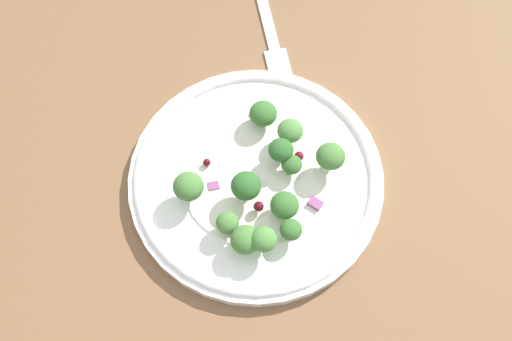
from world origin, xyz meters
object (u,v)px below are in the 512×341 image
object	(u,v)px
plate	(256,179)
broccoli_floret_1	(330,157)
broccoli_floret_2	(291,230)
fork	(266,17)
broccoli_floret_0	(246,186)

from	to	relation	value
plate	broccoli_floret_1	distance (cm)	7.53
plate	broccoli_floret_2	world-z (taller)	broccoli_floret_2
plate	fork	bearing A→B (deg)	63.23
broccoli_floret_0	fork	distance (cm)	22.27
broccoli_floret_0	broccoli_floret_2	distance (cm)	5.72
broccoli_floret_1	plate	bearing A→B (deg)	164.99
broccoli_floret_1	broccoli_floret_2	bearing A→B (deg)	-142.15
broccoli_floret_1	broccoli_floret_2	world-z (taller)	broccoli_floret_1
broccoli_floret_1	fork	bearing A→B (deg)	83.63
fork	broccoli_floret_0	bearing A→B (deg)	-118.84
plate	fork	distance (cm)	19.97
broccoli_floret_0	fork	world-z (taller)	broccoli_floret_0
broccoli_floret_1	fork	world-z (taller)	broccoli_floret_1
broccoli_floret_1	fork	xyz separation A→B (cm)	(2.19, 19.64, -3.28)
plate	broccoli_floret_2	bearing A→B (deg)	-85.68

